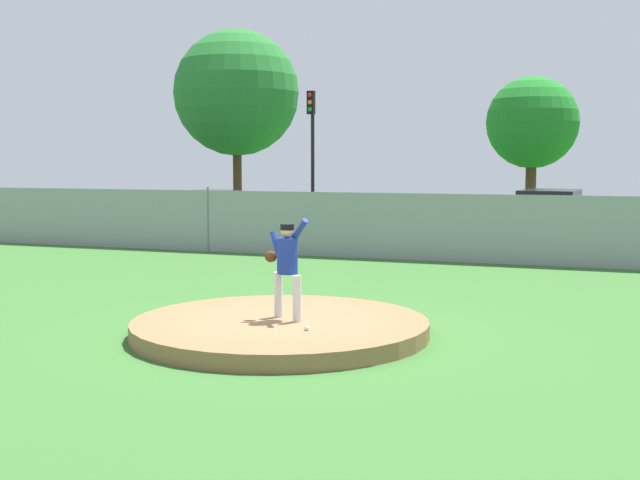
{
  "coord_description": "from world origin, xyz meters",
  "views": [
    {
      "loc": [
        4.77,
        -11.16,
        2.67
      ],
      "look_at": [
        -0.42,
        2.91,
        1.2
      ],
      "focal_mm": 44.98,
      "sensor_mm": 36.0,
      "label": 1
    }
  ],
  "objects_px": {
    "parked_car_navy": "(209,213)",
    "traffic_cone_orange": "(444,241)",
    "pitcher_youth": "(287,261)",
    "baseball": "(307,328)",
    "traffic_light_near": "(312,136)",
    "parked_car_burgundy": "(549,220)"
  },
  "relations": [
    {
      "from": "pitcher_youth",
      "to": "traffic_light_near",
      "type": "xyz_separation_m",
      "value": [
        -6.61,
        18.45,
        2.52
      ]
    },
    {
      "from": "pitcher_youth",
      "to": "parked_car_burgundy",
      "type": "relative_size",
      "value": 0.33
    },
    {
      "from": "pitcher_youth",
      "to": "parked_car_navy",
      "type": "xyz_separation_m",
      "value": [
        -9.33,
        14.91,
        -0.37
      ]
    },
    {
      "from": "baseball",
      "to": "parked_car_burgundy",
      "type": "height_order",
      "value": "parked_car_burgundy"
    },
    {
      "from": "traffic_cone_orange",
      "to": "parked_car_navy",
      "type": "bearing_deg",
      "value": 167.89
    },
    {
      "from": "pitcher_youth",
      "to": "traffic_light_near",
      "type": "bearing_deg",
      "value": 109.71
    },
    {
      "from": "baseball",
      "to": "traffic_light_near",
      "type": "bearing_deg",
      "value": 110.61
    },
    {
      "from": "parked_car_navy",
      "to": "pitcher_youth",
      "type": "bearing_deg",
      "value": -57.97
    },
    {
      "from": "parked_car_navy",
      "to": "traffic_cone_orange",
      "type": "relative_size",
      "value": 8.46
    },
    {
      "from": "parked_car_navy",
      "to": "parked_car_burgundy",
      "type": "bearing_deg",
      "value": -1.34
    },
    {
      "from": "baseball",
      "to": "pitcher_youth",
      "type": "bearing_deg",
      "value": 131.24
    },
    {
      "from": "parked_car_navy",
      "to": "traffic_cone_orange",
      "type": "height_order",
      "value": "parked_car_navy"
    },
    {
      "from": "pitcher_youth",
      "to": "traffic_light_near",
      "type": "relative_size",
      "value": 0.29
    },
    {
      "from": "pitcher_youth",
      "to": "parked_car_navy",
      "type": "bearing_deg",
      "value": 122.03
    },
    {
      "from": "parked_car_burgundy",
      "to": "parked_car_navy",
      "type": "relative_size",
      "value": 1.02
    },
    {
      "from": "baseball",
      "to": "parked_car_burgundy",
      "type": "relative_size",
      "value": 0.02
    },
    {
      "from": "baseball",
      "to": "parked_car_navy",
      "type": "relative_size",
      "value": 0.02
    },
    {
      "from": "traffic_cone_orange",
      "to": "traffic_light_near",
      "type": "bearing_deg",
      "value": 139.41
    },
    {
      "from": "traffic_cone_orange",
      "to": "baseball",
      "type": "bearing_deg",
      "value": -86.79
    },
    {
      "from": "parked_car_navy",
      "to": "traffic_cone_orange",
      "type": "bearing_deg",
      "value": -12.11
    },
    {
      "from": "parked_car_burgundy",
      "to": "parked_car_navy",
      "type": "distance_m",
      "value": 12.1
    },
    {
      "from": "traffic_light_near",
      "to": "traffic_cone_orange",
      "type": "bearing_deg",
      "value": -40.59
    }
  ]
}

